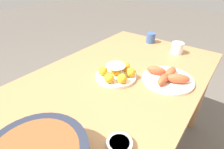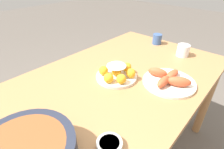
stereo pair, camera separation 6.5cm
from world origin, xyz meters
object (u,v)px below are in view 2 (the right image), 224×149
object	(u,v)px
cake_plate	(117,73)
cup_far	(183,50)
sauce_bowl	(109,145)
cup_near	(157,39)
dining_table	(107,96)
seafood_platter	(169,80)

from	to	relation	value
cake_plate	cup_far	bearing A→B (deg)	163.84
sauce_bowl	cup_far	size ratio (longest dim) A/B	1.10
cup_near	dining_table	bearing A→B (deg)	7.26
dining_table	seafood_platter	bearing A→B (deg)	132.24
dining_table	seafood_platter	distance (m)	0.34
cup_far	cake_plate	bearing A→B (deg)	-16.16
seafood_platter	cup_far	xyz separation A→B (m)	(-0.38, -0.09, 0.02)
seafood_platter	cup_near	xyz separation A→B (m)	(-0.45, -0.33, 0.02)
dining_table	seafood_platter	world-z (taller)	seafood_platter
dining_table	sauce_bowl	size ratio (longest dim) A/B	17.38
dining_table	cup_near	size ratio (longest dim) A/B	19.95
sauce_bowl	cup_far	xyz separation A→B (m)	(-0.87, -0.11, 0.03)
cake_plate	cup_far	distance (m)	0.54
cake_plate	cup_far	xyz separation A→B (m)	(-0.52, 0.15, 0.01)
cake_plate	cup_near	world-z (taller)	cake_plate
cup_near	cup_far	bearing A→B (deg)	72.63
sauce_bowl	dining_table	bearing A→B (deg)	-135.27
dining_table	cup_far	world-z (taller)	cup_far
cake_plate	sauce_bowl	bearing A→B (deg)	36.97
cup_near	cup_far	size ratio (longest dim) A/B	0.96
cake_plate	cup_near	distance (m)	0.60
dining_table	cake_plate	distance (m)	0.14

